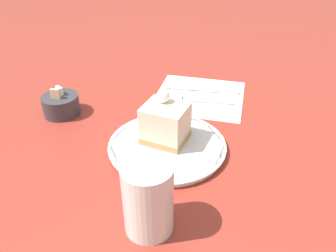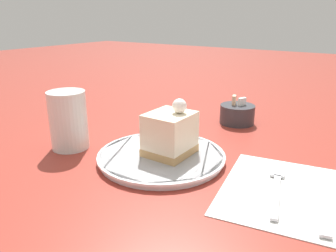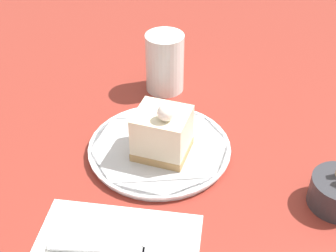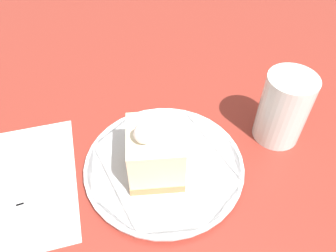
{
  "view_description": "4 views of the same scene",
  "coord_description": "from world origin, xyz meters",
  "views": [
    {
      "loc": [
        -0.44,
        -0.19,
        0.38
      ],
      "look_at": [
        0.03,
        0.01,
        0.05
      ],
      "focal_mm": 35.0,
      "sensor_mm": 36.0,
      "label": 1
    },
    {
      "loc": [
        0.34,
        -0.42,
        0.25
      ],
      "look_at": [
        0.03,
        0.03,
        0.06
      ],
      "focal_mm": 35.0,
      "sensor_mm": 36.0,
      "label": 2
    },
    {
      "loc": [
        0.57,
        0.2,
        0.49
      ],
      "look_at": [
        0.04,
        0.03,
        0.07
      ],
      "focal_mm": 50.0,
      "sensor_mm": 36.0,
      "label": 3
    },
    {
      "loc": [
        0.05,
        0.29,
        0.39
      ],
      "look_at": [
        0.02,
        -0.0,
        0.07
      ],
      "focal_mm": 35.0,
      "sensor_mm": 36.0,
      "label": 4
    }
  ],
  "objects": [
    {
      "name": "plate",
      "position": [
        0.03,
        0.02,
        0.01
      ],
      "size": [
        0.23,
        0.23,
        0.01
      ],
      "color": "white",
      "rests_on": "ground_plane"
    },
    {
      "name": "napkin",
      "position": [
        0.26,
        0.03,
        0.0
      ],
      "size": [
        0.24,
        0.24,
        0.0
      ],
      "rotation": [
        0.0,
        0.0,
        0.16
      ],
      "color": "white",
      "rests_on": "ground_plane"
    },
    {
      "name": "knife",
      "position": [
        0.29,
        0.02,
        0.01
      ],
      "size": [
        0.06,
        0.19,
        0.0
      ],
      "rotation": [
        0.0,
        0.0,
        0.25
      ],
      "color": "silver",
      "rests_on": "napkin"
    },
    {
      "name": "sugar_bowl",
      "position": [
        0.06,
        0.29,
        0.02
      ],
      "size": [
        0.08,
        0.08,
        0.07
      ],
      "color": "#333338",
      "rests_on": "ground_plane"
    },
    {
      "name": "fork",
      "position": [
        0.23,
        0.04,
        0.01
      ],
      "size": [
        0.06,
        0.18,
        0.0
      ],
      "rotation": [
        0.0,
        0.0,
        0.25
      ],
      "color": "silver",
      "rests_on": "napkin"
    },
    {
      "name": "cake_slice",
      "position": [
        0.04,
        0.03,
        0.05
      ],
      "size": [
        0.07,
        0.08,
        0.1
      ],
      "rotation": [
        0.0,
        0.0,
        -0.01
      ],
      "color": "#AD8451",
      "rests_on": "plate"
    },
    {
      "name": "ground_plane",
      "position": [
        0.0,
        0.0,
        0.0
      ],
      "size": [
        4.0,
        4.0,
        0.0
      ],
      "primitive_type": "plane",
      "color": "maroon"
    },
    {
      "name": "drinking_glass",
      "position": [
        -0.15,
        -0.03,
        0.06
      ],
      "size": [
        0.07,
        0.07,
        0.11
      ],
      "color": "silver",
      "rests_on": "ground_plane"
    }
  ]
}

